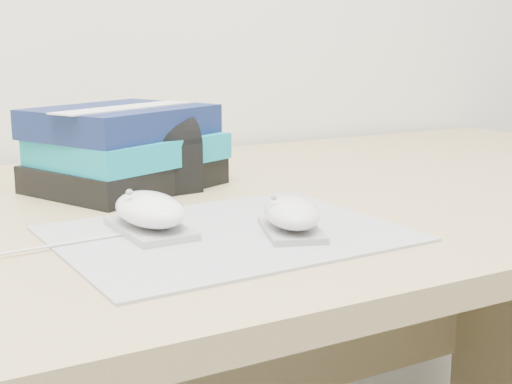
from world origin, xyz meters
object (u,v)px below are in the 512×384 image
desk (240,337)px  pouch (151,156)px  mouse_front (292,216)px  mouse_rear (150,213)px  book_stack (125,148)px

desk → pouch: 0.31m
mouse_front → pouch: (-0.05, 0.28, 0.03)m
pouch → desk: bearing=-5.5°
pouch → mouse_rear: bearing=-111.3°
desk → book_stack: book_stack is taller
desk → book_stack: bearing=159.4°
book_stack → pouch: size_ratio=2.36×
book_stack → pouch: bearing=-64.6°
mouse_rear → book_stack: bearing=76.7°
mouse_rear → book_stack: size_ratio=0.41×
desk → mouse_rear: mouse_rear is taller
mouse_rear → book_stack: 0.26m
desk → pouch: size_ratio=13.06×
book_stack → desk: bearing=-20.6°
mouse_front → pouch: 0.29m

